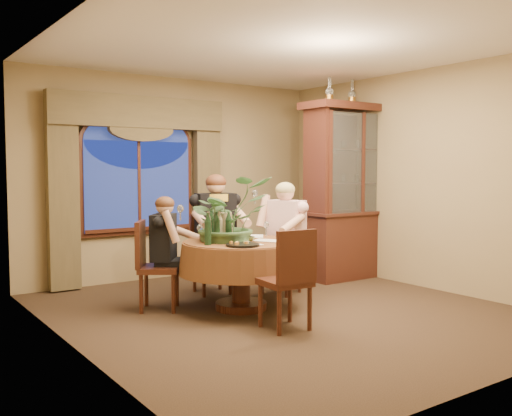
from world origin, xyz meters
TOP-DOWN VIEW (x-y plane):
  - floor at (0.00, 0.00)m, footprint 5.00×5.00m
  - wall_back at (0.00, 2.50)m, footprint 4.50×0.00m
  - wall_right at (2.25, 0.00)m, footprint 0.00×5.00m
  - ceiling at (0.00, 0.00)m, footprint 5.00×5.00m
  - window at (-0.60, 2.43)m, footprint 1.62×0.10m
  - arched_transom at (-0.60, 2.43)m, footprint 1.60×0.06m
  - drapery_left at (-1.63, 2.38)m, footprint 0.38×0.14m
  - drapery_right at (0.43, 2.38)m, footprint 0.38×0.14m
  - swag_valance at (-0.60, 2.35)m, footprint 2.45×0.16m
  - dining_table at (-0.33, 0.34)m, footprint 1.72×1.72m
  - china_cabinet at (1.97, 1.01)m, footprint 1.49×0.59m
  - oil_lamp_left at (1.54, 1.01)m, footprint 0.11×0.11m
  - oil_lamp_center at (1.97, 1.01)m, footprint 0.11×0.11m
  - oil_lamp_right at (2.39, 1.01)m, footprint 0.11×0.11m
  - chair_right at (0.50, 0.71)m, footprint 0.55×0.55m
  - chair_back_right at (-0.18, 1.21)m, footprint 0.49×0.49m
  - chair_back at (-1.07, 0.83)m, footprint 0.58×0.58m
  - chair_front_left at (-0.41, -0.53)m, footprint 0.46×0.46m
  - person_pink at (0.47, 0.58)m, footprint 0.57×0.60m
  - person_back at (-0.99, 0.88)m, footprint 0.59×0.60m
  - person_scarf at (-0.16, 1.17)m, footprint 0.62×0.58m
  - stoneware_vase at (-0.44, 0.47)m, footprint 0.16×0.16m
  - centerpiece_plant at (-0.43, 0.45)m, footprint 0.90×1.00m
  - olive_bowl at (-0.28, 0.29)m, footprint 0.15×0.15m
  - cheese_platter at (-0.55, -0.01)m, footprint 0.34×0.34m
  - wine_bottle_0 at (-0.58, 0.55)m, footprint 0.07×0.07m
  - wine_bottle_1 at (-0.58, 0.38)m, footprint 0.07×0.07m
  - wine_bottle_2 at (-0.50, 0.32)m, footprint 0.07×0.07m
  - wine_bottle_3 at (-0.69, 0.42)m, footprint 0.07×0.07m
  - wine_bottle_4 at (-0.66, 0.30)m, footprint 0.07×0.07m
  - wine_bottle_5 at (-0.79, 0.27)m, footprint 0.07×0.07m
  - tasting_paper_0 at (-0.09, 0.18)m, footprint 0.33×0.37m
  - tasting_paper_1 at (0.01, 0.59)m, footprint 0.35×0.37m
  - tasting_paper_2 at (-0.42, 0.07)m, footprint 0.23×0.31m
  - wine_glass_person_pink at (0.10, 0.47)m, footprint 0.07×0.07m
  - wine_glass_person_back at (-0.68, 0.63)m, footprint 0.07×0.07m
  - wine_glass_person_scarf at (-0.24, 0.78)m, footprint 0.07×0.07m

SIDE VIEW (x-z plane):
  - floor at x=0.00m, z-range 0.00..0.00m
  - dining_table at x=-0.33m, z-range 0.00..0.75m
  - chair_right at x=0.50m, z-range 0.00..0.96m
  - chair_back_right at x=-0.18m, z-range 0.00..0.96m
  - chair_back at x=-1.07m, z-range 0.00..0.96m
  - chair_front_left at x=-0.41m, z-range 0.00..0.96m
  - person_back at x=-0.99m, z-range 0.00..1.24m
  - person_pink at x=0.47m, z-range 0.00..1.38m
  - person_scarf at x=-0.16m, z-range 0.00..1.47m
  - tasting_paper_0 at x=-0.09m, z-range 0.75..0.76m
  - tasting_paper_1 at x=0.01m, z-range 0.75..0.76m
  - tasting_paper_2 at x=-0.42m, z-range 0.75..0.76m
  - cheese_platter at x=-0.55m, z-range 0.75..0.77m
  - olive_bowl at x=-0.28m, z-range 0.75..0.80m
  - wine_glass_person_pink at x=0.10m, z-range 0.75..0.93m
  - wine_glass_person_back at x=-0.68m, z-range 0.75..0.93m
  - wine_glass_person_scarf at x=-0.24m, z-range 0.75..0.93m
  - stoneware_vase at x=-0.44m, z-range 0.75..1.05m
  - wine_bottle_0 at x=-0.58m, z-range 0.75..1.08m
  - wine_bottle_1 at x=-0.58m, z-range 0.75..1.08m
  - wine_bottle_2 at x=-0.50m, z-range 0.75..1.08m
  - wine_bottle_3 at x=-0.69m, z-range 0.75..1.08m
  - wine_bottle_4 at x=-0.66m, z-range 0.75..1.08m
  - wine_bottle_5 at x=-0.79m, z-range 0.75..1.08m
  - drapery_left at x=-1.63m, z-range 0.02..2.34m
  - drapery_right at x=0.43m, z-range 0.02..2.34m
  - china_cabinet at x=1.97m, z-range 0.00..2.42m
  - window at x=-0.60m, z-range 0.64..1.96m
  - centerpiece_plant at x=-0.43m, z-range 0.95..1.73m
  - wall_back at x=0.00m, z-range -0.85..3.65m
  - wall_right at x=2.25m, z-range -1.10..3.90m
  - arched_transom at x=-0.60m, z-range 1.86..2.30m
  - swag_valance at x=-0.60m, z-range 2.07..2.49m
  - oil_lamp_left at x=1.54m, z-range 2.42..2.76m
  - oil_lamp_center at x=1.97m, z-range 2.42..2.76m
  - oil_lamp_right at x=2.39m, z-range 2.42..2.76m
  - ceiling at x=0.00m, z-range 2.80..2.80m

